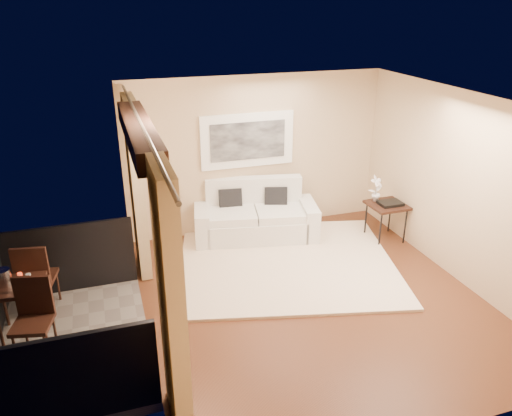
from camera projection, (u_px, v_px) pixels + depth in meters
floor at (312, 298)px, 6.91m from camera, size 5.00×5.00×0.00m
room_shell at (139, 132)px, 5.32m from camera, size 5.00×6.40×5.00m
balcony at (56, 333)px, 5.90m from camera, size 1.81×2.60×1.17m
curtains at (150, 232)px, 5.79m from camera, size 0.16×4.80×2.64m
artwork at (248, 140)px, 8.39m from camera, size 1.62×0.07×0.92m
rug at (287, 262)px, 7.79m from camera, size 3.87×3.55×0.04m
sofa at (255, 218)px, 8.56m from camera, size 2.19×1.27×0.99m
side_table at (387, 207)px, 8.38m from camera, size 0.61×0.61×0.65m
tray at (390, 203)px, 8.32m from camera, size 0.38×0.28×0.05m
orchid at (376, 189)px, 8.38m from camera, size 0.28×0.23×0.45m
bistro_table at (19, 291)px, 5.97m from camera, size 0.63×0.63×0.69m
balcony_chair_far at (35, 274)px, 6.38m from camera, size 0.50×0.50×1.00m
balcony_chair_near at (33, 311)px, 5.67m from camera, size 0.50×0.50×0.96m
ice_bucket at (3, 277)px, 5.90m from camera, size 0.18×0.18×0.20m
candle at (20, 275)px, 6.07m from camera, size 0.06×0.06×0.07m
vase at (15, 285)px, 5.76m from camera, size 0.04×0.04×0.18m
glass_a at (28, 284)px, 5.84m from camera, size 0.06×0.06×0.12m
glass_b at (29, 278)px, 5.96m from camera, size 0.06×0.06×0.12m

